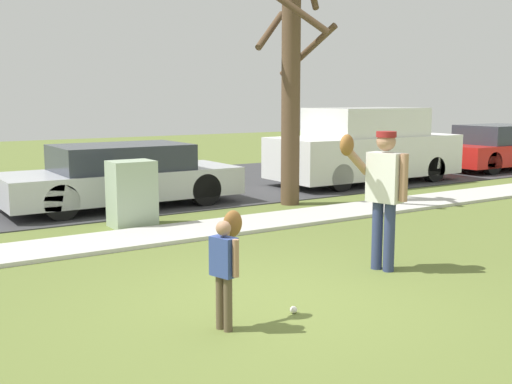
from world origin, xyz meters
TOP-DOWN VIEW (x-y plane):
  - ground_plane at (0.00, 3.50)m, footprint 48.00×48.00m
  - sidewalk_strip at (0.00, 3.60)m, footprint 36.00×1.20m
  - road_surface at (0.00, 8.60)m, footprint 36.00×6.80m
  - person_adult at (1.85, 0.33)m, footprint 0.81×0.60m
  - person_child at (-0.76, -0.34)m, footprint 0.45×0.50m
  - baseball at (-0.01, -0.38)m, footprint 0.07×0.07m
  - utility_cabinet at (0.26, 4.61)m, footprint 0.73×0.55m
  - street_tree_near at (3.80, 4.96)m, footprint 1.84×1.88m
  - parked_sedan_silver at (0.80, 6.49)m, footprint 4.60×1.80m
  - parked_van_white at (7.27, 6.55)m, footprint 5.00×1.95m
  - parked_hatchback_red at (12.58, 6.59)m, footprint 4.00×1.75m

SIDE VIEW (x-z plane):
  - ground_plane at x=0.00m, z-range 0.00..0.00m
  - road_surface at x=0.00m, z-range 0.00..0.02m
  - sidewalk_strip at x=0.00m, z-range 0.00..0.06m
  - baseball at x=-0.01m, z-range 0.00..0.07m
  - utility_cabinet at x=0.26m, z-range 0.00..1.11m
  - parked_sedan_silver at x=0.80m, z-range 0.01..1.23m
  - parked_hatchback_red at x=12.58m, z-range 0.00..1.32m
  - person_child at x=-0.76m, z-range 0.16..1.24m
  - parked_van_white at x=7.27m, z-range -0.04..1.84m
  - person_adult at x=1.85m, z-range 0.22..1.96m
  - street_tree_near at x=3.80m, z-range 0.16..4.92m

